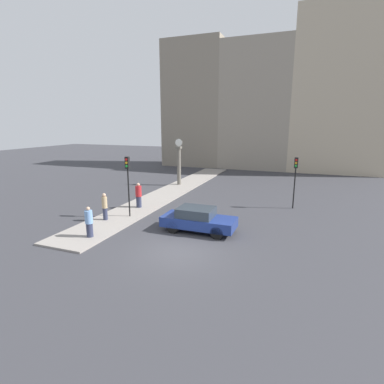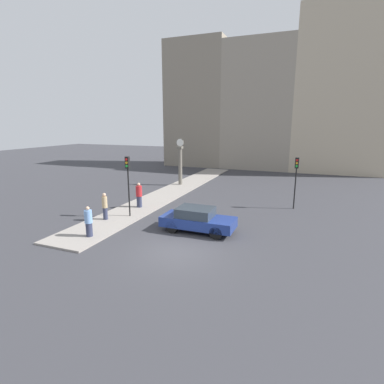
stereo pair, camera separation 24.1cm
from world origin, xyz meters
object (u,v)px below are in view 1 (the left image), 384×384
Objects in this scene: traffic_light_far at (295,172)px; street_clock at (179,163)px; pedestrian_blue_stripe at (89,222)px; sedan_car at (198,219)px; pedestrian_red_top at (139,195)px; pedestrian_tan_coat at (105,206)px; traffic_light_near at (128,174)px.

traffic_light_far is 0.82× the size of street_clock.
street_clock is at bearing 94.27° from pedestrian_blue_stripe.
sedan_car is at bearing 31.62° from pedestrian_blue_stripe.
pedestrian_red_top is (-10.51, -4.06, -1.68)m from traffic_light_far.
pedestrian_blue_stripe is 2.93m from pedestrian_tan_coat.
traffic_light_far reaches higher than pedestrian_red_top.
traffic_light_far reaches higher than sedan_car.
street_clock is at bearing 157.19° from traffic_light_far.
traffic_light_near is 2.34× the size of pedestrian_blue_stripe.
pedestrian_red_top is at bearing 95.12° from pedestrian_blue_stripe.
traffic_light_near is at bearing 171.04° from sedan_car.
pedestrian_red_top is (-0.55, 2.10, -1.92)m from traffic_light_near.
sedan_car is 1.07× the size of traffic_light_near.
traffic_light_near is 2.90m from pedestrian_red_top.
pedestrian_blue_stripe is (0.54, -6.03, -0.06)m from pedestrian_red_top.
pedestrian_blue_stripe is (-5.08, -3.13, 0.21)m from sedan_car.
pedestrian_red_top is at bearing 104.59° from traffic_light_near.
traffic_light_near is 2.28× the size of pedestrian_tan_coat.
traffic_light_far reaches higher than pedestrian_blue_stripe.
street_clock is (-6.18, 11.62, 1.54)m from sedan_car.
traffic_light_near is at bearing -148.24° from traffic_light_far.
sedan_car is 6.13m from pedestrian_tan_coat.
traffic_light_near is 1.05× the size of traffic_light_far.
street_clock is 8.83m from pedestrian_red_top.
pedestrian_tan_coat is at bearing 110.66° from pedestrian_blue_stripe.
traffic_light_near is (-5.07, 0.80, 2.19)m from sedan_car.
pedestrian_tan_coat is (-6.11, -0.39, 0.26)m from sedan_car.
pedestrian_tan_coat is (0.07, -12.01, -1.28)m from street_clock.
street_clock reaches higher than pedestrian_red_top.
street_clock is at bearing 93.68° from pedestrian_red_top.
street_clock reaches higher than traffic_light_near.
traffic_light_near is at bearing -84.16° from street_clock.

